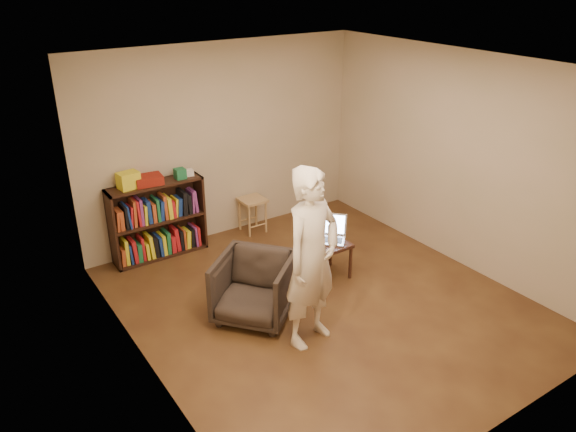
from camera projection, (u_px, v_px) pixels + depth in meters
floor at (323, 303)px, 6.27m from camera, size 4.50×4.50×0.00m
ceiling at (330, 66)px, 5.20m from camera, size 4.50×4.50×0.00m
wall_back at (223, 142)px, 7.43m from camera, size 4.00×0.00×4.00m
wall_left at (138, 246)px, 4.72m from camera, size 0.00×4.50×4.50m
wall_right at (458, 160)px, 6.75m from camera, size 0.00×4.50×4.50m
bookshelf at (158, 224)px, 7.13m from camera, size 1.20×0.30×1.00m
box_yellow at (128, 180)px, 6.70m from camera, size 0.27×0.21×0.20m
red_cloth at (148, 180)px, 6.84m from camera, size 0.36×0.28×0.11m
box_green at (180, 174)px, 7.01m from camera, size 0.13×0.13×0.13m
box_white at (189, 173)px, 7.12m from camera, size 0.11×0.11×0.08m
stool at (252, 205)px, 7.79m from camera, size 0.34×0.34×0.49m
armchair at (254, 288)px, 5.90m from camera, size 1.08×1.08×0.71m
side_table at (328, 248)px, 6.67m from camera, size 0.44×0.44×0.45m
laptop at (329, 234)px, 6.70m from camera, size 0.52×0.52×0.27m
person at (312, 258)px, 5.32m from camera, size 0.75×0.58×1.83m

